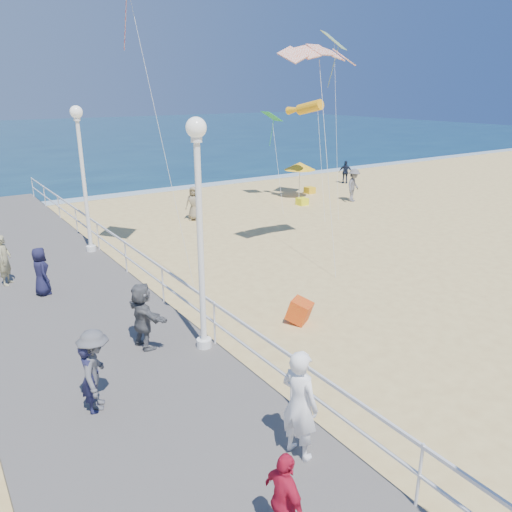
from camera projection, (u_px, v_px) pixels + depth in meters
ground at (363, 309)px, 14.91m from camera, size 160.00×160.00×0.00m
ocean at (5, 139)px, 65.96m from camera, size 160.00×90.00×0.05m
surf_line at (123, 195)px, 31.00m from camera, size 160.00×1.20×0.04m
boardwalk at (117, 382)px, 10.86m from camera, size 5.00×44.00×0.40m
railing at (214, 311)px, 11.83m from camera, size 0.05×42.00×0.55m
lamp_post_mid at (199, 214)px, 10.90m from camera, size 0.44×0.44×5.32m
lamp_post_far at (82, 165)px, 17.97m from camera, size 0.44×0.44×5.32m
woman_holding_toddler at (300, 404)px, 8.13m from camera, size 0.60×0.79×1.95m
toddler_held at (301, 382)px, 8.24m from camera, size 0.38×0.45×0.81m
spectator_0 at (90, 377)px, 9.38m from camera, size 0.43×0.57×1.41m
spectator_2 at (96, 370)px, 9.43m from camera, size 0.98×1.21×1.63m
spectator_3 at (285, 501)px, 6.55m from camera, size 0.38×0.85×1.44m
spectator_4 at (41, 271)px, 14.77m from camera, size 0.52×0.75×1.46m
spectator_5 at (143, 316)px, 11.68m from camera, size 0.68×1.56×1.63m
spectator_6 at (5, 260)px, 15.52m from camera, size 0.62×0.70×1.61m
beach_walker_a at (354, 185)px, 28.96m from camera, size 1.41×1.16×1.90m
beach_walker_b at (346, 172)px, 34.62m from camera, size 0.91×0.92×1.56m
beach_walker_c at (194, 203)px, 24.85m from camera, size 0.97×0.96×1.70m
box_kite at (299, 313)px, 13.96m from camera, size 0.84×0.89×0.74m
beach_umbrella at (300, 166)px, 29.65m from camera, size 1.90×1.90×2.14m
beach_chair_left at (302, 201)px, 28.29m from camera, size 0.55×0.55×0.40m
beach_chair_right at (310, 190)px, 31.47m from camera, size 0.55×0.55×0.40m
kite_parafoil at (320, 50)px, 17.19m from camera, size 3.04×0.94×0.65m
kite_windsock at (310, 107)px, 26.70m from camera, size 1.00×2.64×1.07m
kite_diamond_multi at (334, 40)px, 25.63m from camera, size 1.86×1.79×0.91m
kite_diamond_green at (272, 116)px, 28.30m from camera, size 1.04×1.16×0.55m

